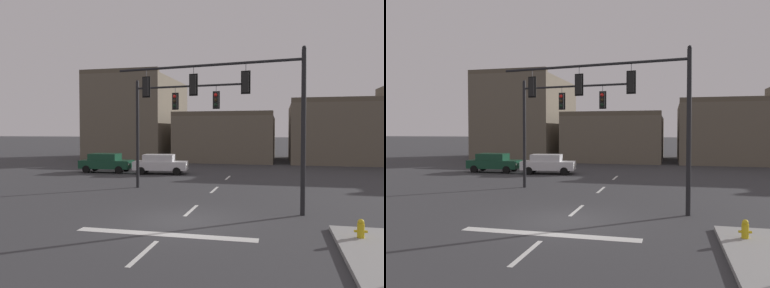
# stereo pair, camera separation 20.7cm
# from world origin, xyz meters

# --- Properties ---
(ground_plane) EXTENTS (400.00, 400.00, 0.00)m
(ground_plane) POSITION_xyz_m (0.00, 0.00, 0.00)
(ground_plane) COLOR #353538
(stop_bar_paint) EXTENTS (6.40, 0.50, 0.01)m
(stop_bar_paint) POSITION_xyz_m (0.00, -2.00, 0.00)
(stop_bar_paint) COLOR silver
(stop_bar_paint) RESTS_ON ground
(lane_centreline) EXTENTS (0.16, 26.40, 0.01)m
(lane_centreline) POSITION_xyz_m (0.00, 2.00, 0.00)
(lane_centreline) COLOR silver
(lane_centreline) RESTS_ON ground
(signal_mast_near_side) EXTENTS (8.87, 1.34, 7.10)m
(signal_mast_near_side) POSITION_xyz_m (1.94, 2.53, 5.00)
(signal_mast_near_side) COLOR black
(signal_mast_near_side) RESTS_ON ground
(signal_mast_far_side) EXTENTS (6.71, 0.92, 6.71)m
(signal_mast_far_side) POSITION_xyz_m (-2.92, 7.60, 4.55)
(signal_mast_far_side) COLOR black
(signal_mast_far_side) RESTS_ON ground
(car_lot_nearside) EXTENTS (4.61, 2.35, 1.61)m
(car_lot_nearside) POSITION_xyz_m (-5.81, 15.28, 0.86)
(car_lot_nearside) COLOR silver
(car_lot_nearside) RESTS_ON ground
(car_lot_middle) EXTENTS (4.52, 2.06, 1.61)m
(car_lot_middle) POSITION_xyz_m (-10.72, 15.36, 0.86)
(car_lot_middle) COLOR #143D28
(car_lot_middle) RESTS_ON ground
(fire_hydrant) EXTENTS (0.40, 0.30, 0.75)m
(fire_hydrant) POSITION_xyz_m (6.38, -1.43, 0.33)
(fire_hydrant) COLOR gold
(fire_hydrant) RESTS_ON ground
(building_row) EXTENTS (55.90, 13.64, 10.74)m
(building_row) POSITION_xyz_m (7.97, 31.64, 4.24)
(building_row) COLOR #665B4C
(building_row) RESTS_ON ground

